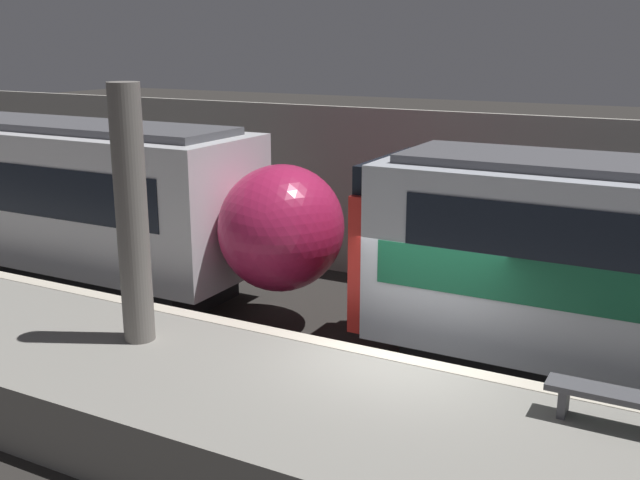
% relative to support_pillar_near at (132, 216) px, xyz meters
% --- Properties ---
extents(ground_plane, '(120.00, 120.00, 0.00)m').
position_rel_support_pillar_near_xyz_m(ground_plane, '(3.90, 1.39, -3.03)').
color(ground_plane, '#282623').
extents(platform, '(40.00, 3.60, 1.04)m').
position_rel_support_pillar_near_xyz_m(platform, '(3.90, -0.40, -2.51)').
color(platform, gray).
rests_on(platform, ground).
extents(station_rear_barrier, '(50.00, 0.15, 4.07)m').
position_rel_support_pillar_near_xyz_m(station_rear_barrier, '(3.90, 7.67, -0.99)').
color(station_rear_barrier, '#9E998E').
rests_on(station_rear_barrier, ground).
extents(support_pillar_near, '(0.48, 0.48, 3.99)m').
position_rel_support_pillar_near_xyz_m(support_pillar_near, '(0.00, 0.00, 0.00)').
color(support_pillar_near, slate).
rests_on(support_pillar_near, platform).
extents(platform_bench, '(1.50, 0.40, 0.45)m').
position_rel_support_pillar_near_xyz_m(platform_bench, '(6.91, 0.61, -1.66)').
color(platform_bench, '#4C4C51').
rests_on(platform_bench, platform).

